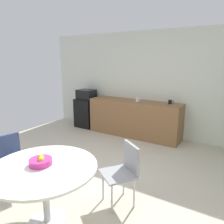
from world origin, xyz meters
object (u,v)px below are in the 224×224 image
object	(u,v)px
round_table	(44,176)
fruit_bowl	(41,161)
microwave	(86,94)
mug_green	(138,100)
chair_navy	(10,156)
mug_white	(170,102)
chair_gray	(125,167)
mini_fridge	(87,113)

from	to	relation	value
round_table	fruit_bowl	world-z (taller)	fruit_bowl
microwave	mug_green	bearing A→B (deg)	-1.23
chair_navy	mug_white	world-z (taller)	mug_white
microwave	chair_gray	distance (m)	3.64
round_table	fruit_bowl	bearing A→B (deg)	164.51
mini_fridge	mug_green	world-z (taller)	mug_green
mini_fridge	mug_white	xyz separation A→B (m)	(2.40, 0.10, 0.54)
microwave	round_table	distance (m)	3.91
mini_fridge	chair_gray	xyz separation A→B (m)	(2.60, -2.51, 0.11)
mini_fridge	mug_green	size ratio (longest dim) A/B	6.31
chair_gray	mug_white	bearing A→B (deg)	94.52
mini_fridge	mug_green	bearing A→B (deg)	-1.23
fruit_bowl	mug_green	bearing A→B (deg)	95.63
microwave	fruit_bowl	world-z (taller)	microwave
round_table	mug_white	bearing A→B (deg)	83.46
microwave	chair_gray	xyz separation A→B (m)	(2.60, -2.51, -0.42)
round_table	mug_white	xyz separation A→B (m)	(0.39, 3.44, 0.33)
microwave	mug_white	xyz separation A→B (m)	(2.40, 0.10, 0.00)
chair_navy	mug_green	size ratio (longest dim) A/B	6.43
chair_gray	mug_white	distance (m)	2.65
mug_white	mug_green	world-z (taller)	same
chair_gray	fruit_bowl	world-z (taller)	fruit_bowl
chair_gray	chair_navy	bearing A→B (deg)	-159.51
microwave	fruit_bowl	xyz separation A→B (m)	(1.95, -3.32, -0.16)
microwave	chair_gray	size ratio (longest dim) A/B	0.58
microwave	chair_navy	world-z (taller)	microwave
mini_fridge	round_table	size ratio (longest dim) A/B	0.67
fruit_bowl	mug_white	size ratio (longest dim) A/B	2.00
mini_fridge	round_table	world-z (taller)	mini_fridge
chair_navy	chair_gray	bearing A→B (deg)	20.49
chair_gray	fruit_bowl	xyz separation A→B (m)	(-0.65, -0.82, 0.26)
microwave	mug_green	distance (m)	1.62
chair_gray	microwave	bearing A→B (deg)	136.06
round_table	chair_gray	world-z (taller)	chair_gray
mug_white	round_table	bearing A→B (deg)	-96.54
round_table	chair_gray	bearing A→B (deg)	54.20
chair_navy	fruit_bowl	world-z (taller)	fruit_bowl
round_table	chair_navy	size ratio (longest dim) A/B	1.47
microwave	fruit_bowl	distance (m)	3.86
mini_fridge	mug_white	bearing A→B (deg)	2.38
chair_navy	mug_white	bearing A→B (deg)	66.49
chair_gray	chair_navy	distance (m)	1.71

